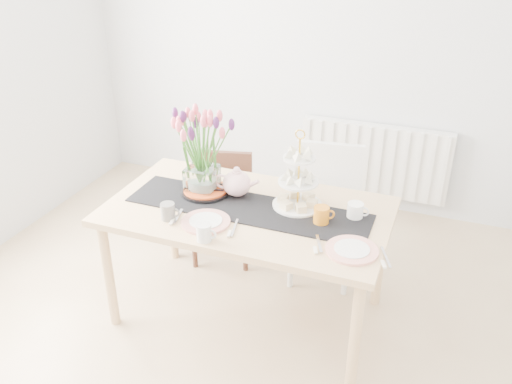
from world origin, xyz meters
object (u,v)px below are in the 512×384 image
(tart_tin, at_px, (206,191))
(mug_orange, at_px, (321,215))
(radiator, at_px, (374,160))
(mug_grey, at_px, (168,211))
(plate_left, at_px, (206,222))
(teapot, at_px, (237,184))
(tulip_vase, at_px, (200,140))
(dining_table, at_px, (248,220))
(cake_stand, at_px, (298,188))
(chair_brown, at_px, (225,198))
(chair_white, at_px, (326,202))
(cream_jug, at_px, (355,211))
(mug_white, at_px, (204,232))
(plate_right, at_px, (352,250))

(tart_tin, height_order, mug_orange, mug_orange)
(radiator, xyz_separation_m, mug_grey, (-0.82, -1.88, 0.35))
(plate_left, bearing_deg, radiator, 71.59)
(tart_tin, bearing_deg, teapot, 11.05)
(radiator, relative_size, mug_grey, 12.79)
(tart_tin, xyz_separation_m, mug_grey, (-0.06, -0.34, 0.03))
(tulip_vase, distance_m, plate_left, 0.49)
(dining_table, distance_m, mug_orange, 0.45)
(tulip_vase, xyz_separation_m, cake_stand, (0.58, 0.04, -0.22))
(chair_brown, xyz_separation_m, chair_white, (0.73, 0.03, 0.10))
(chair_white, xyz_separation_m, cream_jug, (0.28, -0.52, 0.27))
(chair_brown, bearing_deg, mug_white, -85.63)
(chair_brown, distance_m, tart_tin, 0.64)
(radiator, distance_m, tart_tin, 1.74)
(chair_white, distance_m, mug_grey, 1.15)
(teapot, distance_m, mug_grey, 0.46)
(teapot, relative_size, mug_orange, 2.66)
(radiator, bearing_deg, mug_white, -105.25)
(chair_brown, bearing_deg, tulip_vase, -93.54)
(tulip_vase, relative_size, mug_orange, 6.21)
(tart_tin, bearing_deg, tulip_vase, 175.12)
(chair_brown, height_order, chair_white, chair_white)
(tart_tin, bearing_deg, mug_grey, -100.42)
(tulip_vase, relative_size, cake_stand, 1.49)
(chair_brown, relative_size, tulip_vase, 1.20)
(radiator, height_order, plate_left, plate_left)
(chair_brown, relative_size, teapot, 2.79)
(dining_table, height_order, plate_right, plate_right)
(teapot, bearing_deg, cream_jug, -2.86)
(plate_left, bearing_deg, teapot, 83.32)
(chair_white, xyz_separation_m, mug_grey, (-0.67, -0.90, 0.27))
(plate_left, xyz_separation_m, plate_right, (0.80, 0.01, -0.00))
(tart_tin, distance_m, plate_left, 0.34)
(radiator, relative_size, dining_table, 0.75)
(cake_stand, bearing_deg, chair_white, 84.77)
(cream_jug, height_order, mug_orange, mug_orange)
(chair_white, relative_size, mug_orange, 8.96)
(cake_stand, relative_size, teapot, 1.56)
(plate_left, bearing_deg, tulip_vase, 118.47)
(plate_left, bearing_deg, chair_brown, 107.73)
(chair_white, distance_m, tulip_vase, 1.01)
(chair_white, distance_m, cake_stand, 0.62)
(mug_white, bearing_deg, tulip_vase, 119.46)
(cream_jug, relative_size, mug_grey, 0.95)
(chair_brown, height_order, mug_orange, mug_orange)
(chair_brown, bearing_deg, teapot, -72.22)
(radiator, height_order, mug_orange, mug_orange)
(cream_jug, bearing_deg, mug_orange, -141.08)
(teapot, bearing_deg, chair_white, 48.36)
(cream_jug, height_order, plate_left, cream_jug)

